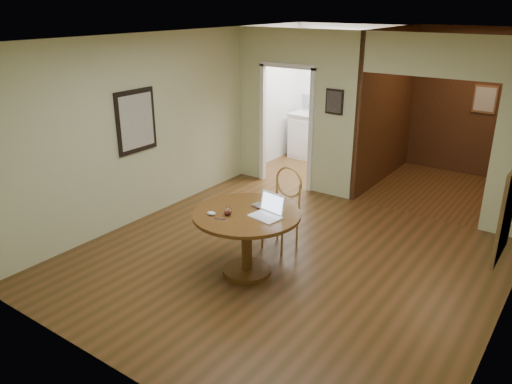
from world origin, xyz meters
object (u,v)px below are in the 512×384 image
Objects in this scene: chair at (283,204)px; closed_laptop at (262,208)px; dining_table at (247,229)px; open_laptop at (269,211)px.

closed_laptop is (0.13, -0.70, 0.20)m from chair.
closed_laptop reaches higher than dining_table.
closed_laptop is at bearing 157.48° from open_laptop.
dining_table is at bearing -82.51° from chair.
open_laptop is at bearing -64.55° from chair.
chair is at bearing 92.48° from dining_table.
open_laptop reaches higher than closed_laptop.
chair is (-0.04, 0.87, 0.02)m from dining_table.
closed_laptop is (0.09, 0.18, 0.22)m from dining_table.
dining_table is 3.92× the size of closed_laptop.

